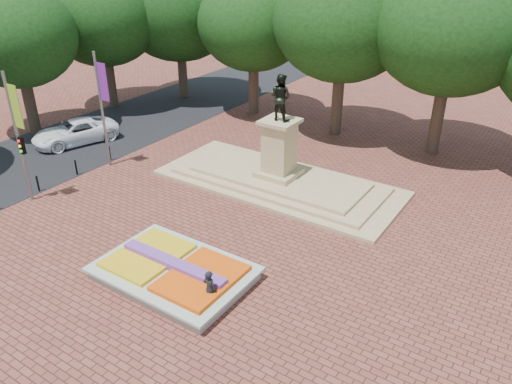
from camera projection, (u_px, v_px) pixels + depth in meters
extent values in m
plane|color=brown|center=(188.00, 249.00, 22.85)|extent=(90.00, 90.00, 0.00)
cube|color=black|center=(67.00, 146.00, 33.91)|extent=(9.00, 90.00, 0.02)
cube|color=gray|center=(174.00, 274.00, 20.77)|extent=(6.00, 4.00, 0.45)
cube|color=beige|center=(174.00, 269.00, 20.65)|extent=(6.30, 4.30, 0.12)
cube|color=#F1490D|center=(201.00, 278.00, 19.87)|extent=(2.60, 3.40, 0.22)
cube|color=gold|center=(148.00, 256.00, 21.30)|extent=(2.60, 3.40, 0.18)
cube|color=#5F3289|center=(174.00, 265.00, 20.54)|extent=(5.20, 0.55, 0.38)
cube|color=tan|center=(278.00, 183.00, 28.72)|extent=(14.00, 6.00, 0.20)
cube|color=tan|center=(279.00, 180.00, 28.63)|extent=(12.00, 5.00, 0.20)
cube|color=tan|center=(279.00, 176.00, 28.53)|extent=(10.00, 4.00, 0.20)
cube|color=tan|center=(279.00, 173.00, 28.42)|extent=(2.20, 2.20, 0.30)
cube|color=tan|center=(279.00, 147.00, 27.71)|extent=(1.50, 1.50, 2.80)
cube|color=tan|center=(280.00, 122.00, 27.02)|extent=(1.90, 1.90, 0.20)
imported|color=black|center=(280.00, 97.00, 26.40)|extent=(1.22, 0.95, 2.50)
cylinder|color=#3B2A20|center=(181.00, 75.00, 43.10)|extent=(0.80, 0.80, 4.00)
ellipsoid|color=black|center=(177.00, 18.00, 40.95)|extent=(8.80, 8.80, 7.48)
cylinder|color=#3B2A20|center=(258.00, 89.00, 39.17)|extent=(0.80, 0.80, 4.00)
ellipsoid|color=black|center=(258.00, 27.00, 37.02)|extent=(8.80, 8.80, 7.48)
cylinder|color=#3B2A20|center=(340.00, 104.00, 35.73)|extent=(0.80, 0.80, 4.00)
ellipsoid|color=black|center=(345.00, 37.00, 33.58)|extent=(8.80, 8.80, 7.48)
cylinder|color=#3B2A20|center=(438.00, 122.00, 32.29)|extent=(0.80, 0.80, 4.00)
ellipsoid|color=black|center=(451.00, 48.00, 30.14)|extent=(8.80, 8.80, 7.48)
cylinder|color=#3B2A20|center=(21.00, 108.00, 35.24)|extent=(0.80, 0.80, 3.84)
ellipsoid|color=black|center=(7.00, 43.00, 33.18)|extent=(8.40, 8.40, 7.14)
cylinder|color=#3B2A20|center=(109.00, 83.00, 41.16)|extent=(0.80, 0.80, 3.84)
ellipsoid|color=black|center=(101.00, 26.00, 39.10)|extent=(8.40, 8.40, 7.14)
cylinder|color=slate|center=(18.00, 139.00, 25.51)|extent=(0.16, 0.16, 7.00)
cube|color=#88AF23|center=(16.00, 107.00, 24.46)|extent=(0.70, 0.04, 2.20)
cylinder|color=slate|center=(102.00, 111.00, 29.58)|extent=(0.16, 0.16, 7.00)
cube|color=#73218D|center=(103.00, 82.00, 28.53)|extent=(0.70, 0.04, 2.20)
cube|color=black|center=(22.00, 146.00, 25.55)|extent=(0.28, 0.18, 0.90)
cylinder|color=black|center=(38.00, 184.00, 27.75)|extent=(0.10, 0.10, 0.90)
sphere|color=black|center=(36.00, 177.00, 27.53)|extent=(0.12, 0.12, 0.12)
cylinder|color=black|center=(76.00, 168.00, 29.67)|extent=(0.10, 0.10, 0.90)
sphere|color=black|center=(75.00, 161.00, 29.46)|extent=(0.12, 0.12, 0.12)
cylinder|color=black|center=(110.00, 154.00, 31.60)|extent=(0.10, 0.10, 0.90)
sphere|color=black|center=(109.00, 147.00, 31.38)|extent=(0.12, 0.12, 0.12)
imported|color=white|center=(75.00, 132.00, 34.16)|extent=(4.29, 6.22, 1.58)
imported|color=black|center=(210.00, 289.00, 18.96)|extent=(0.62, 0.42, 1.66)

